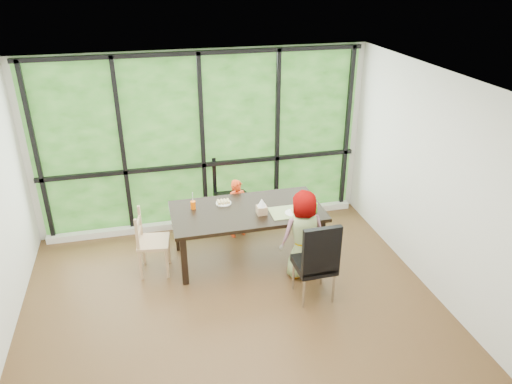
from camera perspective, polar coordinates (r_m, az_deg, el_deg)
The scene contains 22 objects.
ground at distance 5.98m, azimuth -2.60°, elevation -13.66°, with size 5.00×5.00×0.00m, color black.
back_wall at distance 7.27m, azimuth -6.39°, elevation 5.94°, with size 5.00×5.00×0.00m, color silver.
foliage_backdrop at distance 7.25m, azimuth -6.37°, elevation 5.89°, with size 4.80×0.02×2.65m, color #1E4B14.
window_mullions at distance 7.21m, azimuth -6.32°, elevation 5.79°, with size 4.80×0.06×2.65m, color black, non-canonical shape.
window_sill at distance 7.72m, azimuth -5.82°, elevation -3.42°, with size 4.80×0.12×0.10m, color silver.
dining_table at distance 6.70m, azimuth -1.04°, elevation -4.93°, with size 2.04×1.04×0.75m, color black.
chair_window_leather at distance 7.53m, azimuth -2.93°, elevation 0.09°, with size 0.46×0.46×1.08m, color black.
chair_interior_leather at distance 5.91m, azimuth 6.92°, elevation -7.89°, with size 0.46×0.46×1.08m, color black.
chair_end_beech at distance 6.51m, azimuth -12.03°, elevation -5.80°, with size 0.42×0.40×0.90m, color tan.
child_toddler at distance 7.20m, azimuth -2.16°, elevation -1.92°, with size 0.33×0.22×0.91m, color red.
child_older at distance 6.25m, azimuth 5.57°, elevation -5.05°, with size 0.59×0.39×1.21m, color gray.
placemat at distance 6.47m, azimuth 3.91°, elevation -2.37°, with size 0.51×0.37×0.01m, color tan.
plate_far at distance 6.69m, azimuth -3.85°, elevation -1.32°, with size 0.22×0.22×0.01m, color white.
plate_near at distance 6.44m, azimuth 4.40°, elevation -2.49°, with size 0.22×0.22×0.01m, color white.
orange_cup at distance 6.58m, azimuth -7.45°, elevation -1.53°, with size 0.07×0.07×0.11m, color #FE5F04.
green_cup at distance 6.48m, azimuth 6.90°, elevation -1.83°, with size 0.08×0.08×0.13m, color green.
tissue_box at distance 6.39m, azimuth 0.69°, elevation -2.14°, with size 0.13×0.13×0.11m, color tan.
crepe_rolls_far at distance 6.68m, azimuth -3.86°, elevation -1.13°, with size 0.20×0.12×0.04m, color tan, non-canonical shape.
crepe_rolls_near at distance 6.43m, azimuth 4.41°, elevation -2.30°, with size 0.05×0.12×0.04m, color tan, non-canonical shape.
straw_white at distance 6.53m, azimuth -7.50°, elevation -0.80°, with size 0.01×0.01×0.20m, color white.
straw_pink at distance 6.43m, azimuth 6.95°, elevation -1.00°, with size 0.01×0.01×0.20m, color pink.
tissue at distance 6.34m, azimuth 0.69°, elevation -1.25°, with size 0.12×0.12×0.11m, color white.
Camera 1 is at (-0.85, -4.54, 3.80)m, focal length 33.83 mm.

